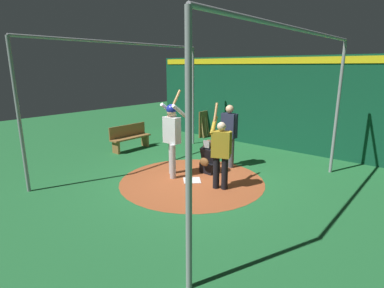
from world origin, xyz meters
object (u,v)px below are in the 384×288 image
Objects in this scene: visitor at (221,151)px; bench at (130,137)px; catcher at (209,160)px; bat_rack at (205,125)px; home_plate at (192,180)px; umpire at (229,133)px; batter at (172,133)px.

visitor is 1.32× the size of bench.
visitor reaches higher than catcher.
bat_rack is (-3.35, -2.74, 0.14)m from catcher.
bat_rack is 3.29m from bench.
home_plate is 0.46× the size of catcher.
bat_rack is at bearing -132.18° from umpire.
batter is at bearing 72.17° from bench.
visitor is at bearing 27.22° from umpire.
umpire is 3.88m from bat_rack.
batter is 2.09× the size of bat_rack.
bat_rack is at bearing -145.75° from home_plate.
bat_rack is at bearing -161.10° from visitor.
home_plate is at bearing -2.60° from umpire.
batter is at bearing -108.95° from visitor.
batter is at bearing -85.98° from home_plate.
catcher is 0.87× the size of bat_rack.
catcher is 1.00m from umpire.
home_plate is 0.19× the size of batter.
home_plate is at bearing 94.02° from batter.
batter is 1.27m from catcher.
catcher reaches higher than home_plate.
visitor is (1.45, 0.75, -0.08)m from umpire.
umpire is (-0.76, 0.11, 0.64)m from catcher.
catcher is 0.62× the size of bench.
umpire is 0.90× the size of visitor.
batter is at bearing -36.61° from catcher.
catcher is 0.52× the size of umpire.
umpire is 3.71m from bench.
batter is (0.04, -0.63, 1.14)m from home_plate.
batter reaches higher than bat_rack.
home_plate is 1.80m from umpire.
catcher is 1.23m from visitor.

